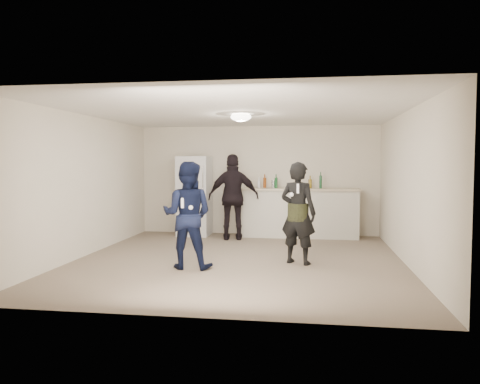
# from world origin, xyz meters

# --- Properties ---
(floor) EXTENTS (6.00, 6.00, 0.00)m
(floor) POSITION_xyz_m (0.00, 0.00, 0.00)
(floor) COLOR #6B5B4C
(floor) RESTS_ON ground
(ceiling) EXTENTS (6.00, 6.00, 0.00)m
(ceiling) POSITION_xyz_m (0.00, 0.00, 2.50)
(ceiling) COLOR silver
(ceiling) RESTS_ON wall_back
(wall_back) EXTENTS (6.00, 0.00, 6.00)m
(wall_back) POSITION_xyz_m (0.00, 3.00, 1.25)
(wall_back) COLOR beige
(wall_back) RESTS_ON floor
(wall_front) EXTENTS (6.00, 0.00, 6.00)m
(wall_front) POSITION_xyz_m (0.00, -3.00, 1.25)
(wall_front) COLOR beige
(wall_front) RESTS_ON floor
(wall_left) EXTENTS (0.00, 6.00, 6.00)m
(wall_left) POSITION_xyz_m (-2.75, 0.00, 1.25)
(wall_left) COLOR beige
(wall_left) RESTS_ON floor
(wall_right) EXTENTS (0.00, 6.00, 6.00)m
(wall_right) POSITION_xyz_m (2.75, 0.00, 1.25)
(wall_right) COLOR beige
(wall_right) RESTS_ON floor
(counter) EXTENTS (2.60, 0.56, 1.05)m
(counter) POSITION_xyz_m (0.95, 2.67, 0.53)
(counter) COLOR beige
(counter) RESTS_ON floor
(counter_top) EXTENTS (2.68, 0.64, 0.04)m
(counter_top) POSITION_xyz_m (0.95, 2.67, 1.07)
(counter_top) COLOR #BDB692
(counter_top) RESTS_ON counter
(fridge) EXTENTS (0.70, 0.70, 1.80)m
(fridge) POSITION_xyz_m (-1.41, 2.60, 0.90)
(fridge) COLOR silver
(fridge) RESTS_ON floor
(fridge_handle) EXTENTS (0.02, 0.02, 0.60)m
(fridge_handle) POSITION_xyz_m (-1.13, 2.23, 1.30)
(fridge_handle) COLOR #B7B7BB
(fridge_handle) RESTS_ON fridge
(ceiling_dome) EXTENTS (0.36, 0.36, 0.16)m
(ceiling_dome) POSITION_xyz_m (0.00, 0.30, 2.45)
(ceiling_dome) COLOR white
(ceiling_dome) RESTS_ON ceiling
(shaker) EXTENTS (0.08, 0.08, 0.17)m
(shaker) POSITION_xyz_m (0.38, 2.73, 1.18)
(shaker) COLOR silver
(shaker) RESTS_ON counter_top
(man) EXTENTS (0.82, 0.65, 1.67)m
(man) POSITION_xyz_m (-0.70, -0.70, 0.84)
(man) COLOR #0E173C
(man) RESTS_ON floor
(woman) EXTENTS (0.72, 0.61, 1.67)m
(woman) POSITION_xyz_m (1.01, -0.12, 0.84)
(woman) COLOR black
(woman) RESTS_ON floor
(camo_shorts) EXTENTS (0.34, 0.34, 0.28)m
(camo_shorts) POSITION_xyz_m (1.01, -0.12, 0.85)
(camo_shorts) COLOR #2E3518
(camo_shorts) RESTS_ON woman
(spectator) EXTENTS (1.14, 0.61, 1.84)m
(spectator) POSITION_xyz_m (-0.42, 2.10, 0.92)
(spectator) COLOR black
(spectator) RESTS_ON floor
(remote_man) EXTENTS (0.04, 0.04, 0.15)m
(remote_man) POSITION_xyz_m (-0.70, -0.98, 1.05)
(remote_man) COLOR white
(remote_man) RESTS_ON man
(nunchuk_man) EXTENTS (0.07, 0.07, 0.07)m
(nunchuk_man) POSITION_xyz_m (-0.58, -0.95, 0.98)
(nunchuk_man) COLOR white
(nunchuk_man) RESTS_ON man
(remote_woman) EXTENTS (0.04, 0.04, 0.15)m
(remote_woman) POSITION_xyz_m (1.01, -0.37, 1.25)
(remote_woman) COLOR white
(remote_woman) RESTS_ON woman
(nunchuk_woman) EXTENTS (0.07, 0.07, 0.07)m
(nunchuk_woman) POSITION_xyz_m (0.91, -0.34, 1.15)
(nunchuk_woman) COLOR white
(nunchuk_woman) RESTS_ON woman
(bottle_cluster) EXTENTS (1.44, 0.19, 0.29)m
(bottle_cluster) POSITION_xyz_m (0.69, 2.75, 1.20)
(bottle_cluster) COLOR brown
(bottle_cluster) RESTS_ON counter_top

